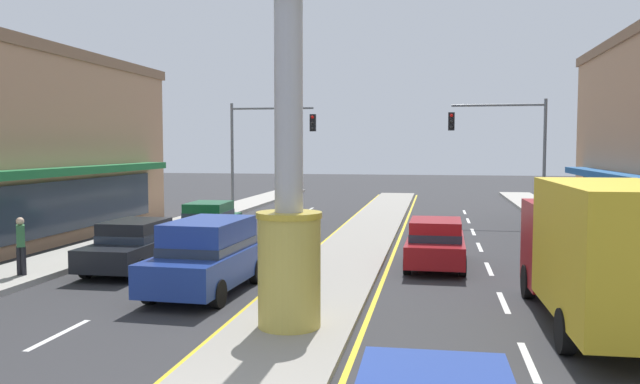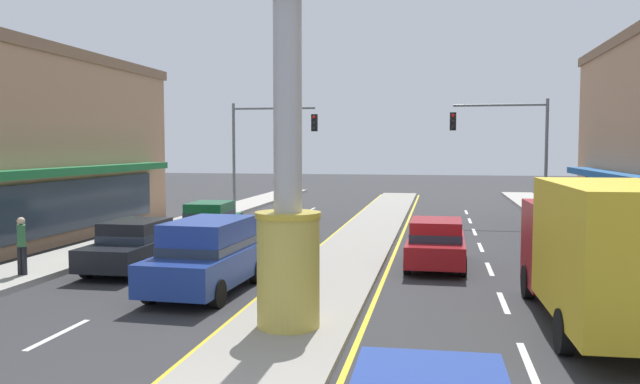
{
  "view_description": "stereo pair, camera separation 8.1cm",
  "coord_description": "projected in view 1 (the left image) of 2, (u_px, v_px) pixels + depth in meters",
  "views": [
    {
      "loc": [
        2.92,
        -6.88,
        3.83
      ],
      "look_at": [
        -0.14,
        10.03,
        2.6
      ],
      "focal_mm": 36.12,
      "sensor_mm": 36.0,
      "label": 1
    },
    {
      "loc": [
        3.0,
        -6.87,
        3.83
      ],
      "look_at": [
        -0.14,
        10.03,
        2.6
      ],
      "focal_mm": 36.12,
      "sensor_mm": 36.0,
      "label": 2
    }
  ],
  "objects": [
    {
      "name": "sidewalk_right",
      "position": [
        620.0,
        257.0,
        21.64
      ],
      "size": [
        2.35,
        60.0,
        0.18
      ],
      "primitive_type": "cube",
      "color": "#ADA89E",
      "rests_on": "ground"
    },
    {
      "name": "lane_markings",
      "position": [
        355.0,
        249.0,
        23.88
      ],
      "size": [
        9.31,
        52.0,
        0.01
      ],
      "color": "silver",
      "rests_on": "ground"
    },
    {
      "name": "median_strip",
      "position": [
        359.0,
        242.0,
        25.21
      ],
      "size": [
        2.57,
        52.0,
        0.14
      ],
      "primitive_type": "cube",
      "color": "gray",
      "rests_on": "ground"
    },
    {
      "name": "traffic_light_right_side",
      "position": [
        509.0,
        138.0,
        32.51
      ],
      "size": [
        4.86,
        0.46,
        6.2
      ],
      "color": "slate",
      "rests_on": "ground"
    },
    {
      "name": "sedan_kerb_right",
      "position": [
        208.0,
        221.0,
        26.3
      ],
      "size": [
        1.98,
        4.37,
        1.53
      ],
      "color": "#14562D",
      "rests_on": "ground"
    },
    {
      "name": "sedan_far_right_lane",
      "position": [
        436.0,
        243.0,
        20.28
      ],
      "size": [
        1.89,
        4.33,
        1.53
      ],
      "color": "maroon",
      "rests_on": "ground"
    },
    {
      "name": "suv_near_left_lane",
      "position": [
        208.0,
        255.0,
        16.8
      ],
      "size": [
        2.12,
        4.68,
        1.9
      ],
      "color": "navy",
      "rests_on": "ground"
    },
    {
      "name": "pedestrian_near_kerb",
      "position": [
        21.0,
        243.0,
        18.15
      ],
      "size": [
        0.41,
        0.45,
        1.64
      ],
      "color": "black",
      "rests_on": "sidewalk_left"
    },
    {
      "name": "sedan_far_left_oncoming",
      "position": [
        134.0,
        245.0,
        19.84
      ],
      "size": [
        1.86,
        4.31,
        1.53
      ],
      "color": "black",
      "rests_on": "ground"
    },
    {
      "name": "sidewalk_left",
      "position": [
        120.0,
        243.0,
        24.85
      ],
      "size": [
        2.35,
        60.0,
        0.18
      ],
      "primitive_type": "cube",
      "color": "#ADA89E",
      "rests_on": "ground"
    },
    {
      "name": "traffic_light_left_side",
      "position": [
        262.0,
        139.0,
        35.43
      ],
      "size": [
        4.86,
        0.46,
        6.2
      ],
      "color": "slate",
      "rests_on": "ground"
    },
    {
      "name": "box_truck_near_right_lane",
      "position": [
        601.0,
        250.0,
        13.17
      ],
      "size": [
        2.37,
        6.95,
        3.12
      ],
      "color": "maroon",
      "rests_on": "ground"
    },
    {
      "name": "district_sign",
      "position": [
        289.0,
        126.0,
        12.88
      ],
      "size": [
        6.14,
        1.35,
        8.55
      ],
      "color": "gold",
      "rests_on": "median_strip"
    }
  ]
}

